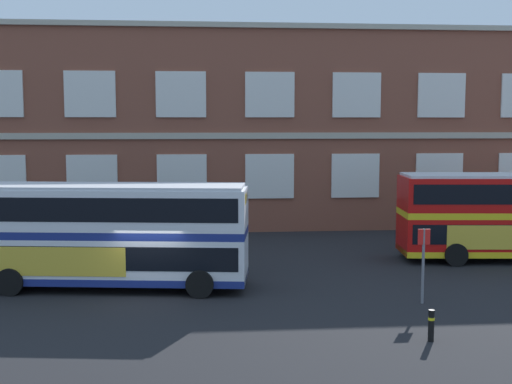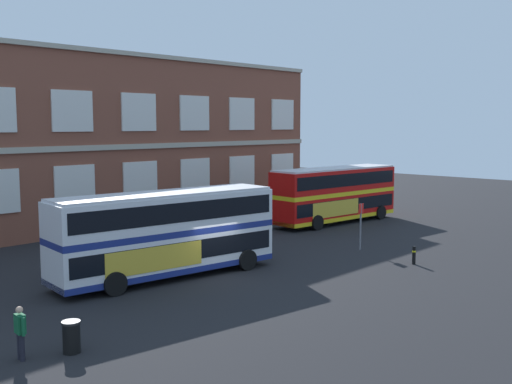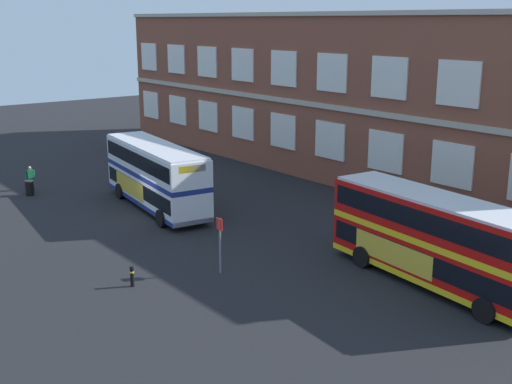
% 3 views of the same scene
% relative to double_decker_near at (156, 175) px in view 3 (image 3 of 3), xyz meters
% --- Properties ---
extents(ground_plane, '(120.00, 120.00, 0.00)m').
position_rel_double_decker_near_xyz_m(ground_plane, '(1.77, 0.64, -2.15)').
color(ground_plane, black).
extents(brick_terminal_building, '(51.20, 8.19, 12.15)m').
position_rel_double_decker_near_xyz_m(brick_terminal_building, '(0.10, 16.62, 3.78)').
color(brick_terminal_building, brown).
rests_on(brick_terminal_building, ground).
extents(double_decker_near, '(11.24, 4.01, 4.07)m').
position_rel_double_decker_near_xyz_m(double_decker_near, '(0.00, 0.00, 0.00)').
color(double_decker_near, silver).
rests_on(double_decker_near, ground).
extents(double_decker_middle, '(11.19, 3.61, 4.07)m').
position_rel_double_decker_near_xyz_m(double_decker_middle, '(18.58, 3.60, 0.00)').
color(double_decker_middle, red).
rests_on(double_decker_middle, ground).
extents(waiting_passenger, '(0.28, 0.64, 1.70)m').
position_rel_double_decker_near_xyz_m(waiting_passenger, '(-9.44, -4.67, -1.22)').
color(waiting_passenger, black).
rests_on(waiting_passenger, ground).
extents(bus_stand_flag, '(0.44, 0.10, 2.70)m').
position_rel_double_decker_near_xyz_m(bus_stand_flag, '(11.59, -3.21, -0.51)').
color(bus_stand_flag, slate).
rests_on(bus_stand_flag, ground).
extents(station_litter_bin, '(0.60, 0.60, 1.03)m').
position_rel_double_decker_near_xyz_m(station_litter_bin, '(-8.06, -5.27, -1.63)').
color(station_litter_bin, black).
rests_on(station_litter_bin, ground).
extents(safety_bollard_west, '(0.19, 0.19, 0.95)m').
position_rel_double_decker_near_xyz_m(safety_bollard_west, '(10.46, -7.23, -1.66)').
color(safety_bollard_west, black).
rests_on(safety_bollard_west, ground).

